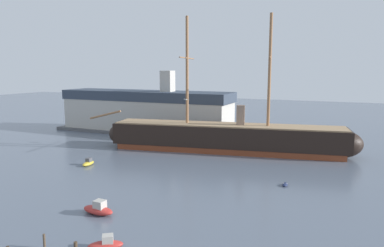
% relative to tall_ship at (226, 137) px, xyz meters
% --- Properties ---
extents(tall_ship, '(61.47, 16.73, 29.75)m').
position_rel_tall_ship_xyz_m(tall_ship, '(0.00, 0.00, 0.00)').
color(tall_ship, brown).
rests_on(tall_ship, ground).
extents(motorboat_foreground_right, '(3.79, 3.26, 1.50)m').
position_rel_tall_ship_xyz_m(motorboat_foreground_right, '(2.57, -46.57, -2.66)').
color(motorboat_foreground_right, '#B22D28').
rests_on(motorboat_foreground_right, ground).
extents(motorboat_near_centre, '(4.49, 2.01, 1.86)m').
position_rel_tall_ship_xyz_m(motorboat_near_centre, '(-3.82, -39.73, -2.54)').
color(motorboat_near_centre, '#B22D28').
rests_on(motorboat_near_centre, ground).
extents(motorboat_alongside_bow, '(1.74, 3.41, 1.37)m').
position_rel_tall_ship_xyz_m(motorboat_alongside_bow, '(-20.44, -21.85, -2.71)').
color(motorboat_alongside_bow, gold).
rests_on(motorboat_alongside_bow, ground).
extents(dinghy_alongside_stern, '(0.93, 1.88, 0.43)m').
position_rel_tall_ship_xyz_m(dinghy_alongside_stern, '(16.06, -18.91, -2.97)').
color(dinghy_alongside_stern, '#1E284C').
rests_on(dinghy_alongside_stern, ground).
extents(mooring_piling_midwater, '(0.25, 0.25, 1.55)m').
position_rel_tall_ship_xyz_m(mooring_piling_midwater, '(-3.29, -48.99, -2.42)').
color(mooring_piling_midwater, '#4C3D2D').
rests_on(mooring_piling_midwater, ground).
extents(dockside_warehouse_left, '(55.33, 13.21, 17.86)m').
position_rel_tall_ship_xyz_m(dockside_warehouse_left, '(-28.94, 13.33, 2.86)').
color(dockside_warehouse_left, '#565659').
rests_on(dockside_warehouse_left, ground).
extents(seagull_in_flight, '(1.09, 0.51, 0.13)m').
position_rel_tall_ship_xyz_m(seagull_in_flight, '(2.16, -25.93, 10.54)').
color(seagull_in_flight, silver).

